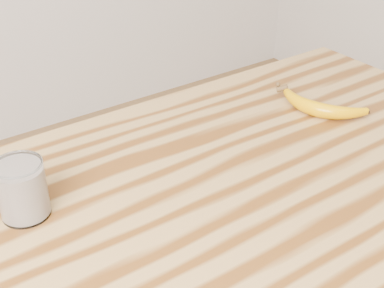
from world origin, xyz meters
TOP-DOWN VIEW (x-y plane):
  - table at (0.00, 0.00)m, footprint 1.20×0.80m
  - smoothie_glass at (-0.29, 0.18)m, footprint 0.07×0.07m
  - banana at (0.30, 0.14)m, footprint 0.18×0.27m

SIDE VIEW (x-z plane):
  - table at x=0.00m, z-range 0.32..1.22m
  - banana at x=0.30m, z-range 0.90..0.93m
  - smoothie_glass at x=-0.29m, z-range 0.90..0.99m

